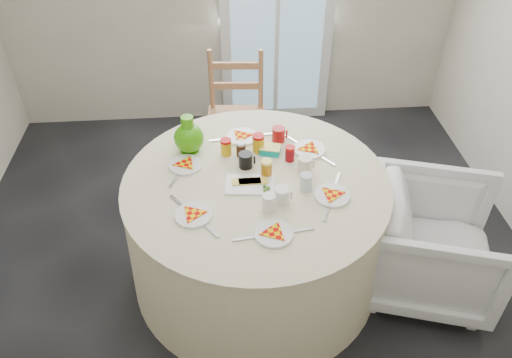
{
  "coord_description": "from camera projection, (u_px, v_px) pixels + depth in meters",
  "views": [
    {
      "loc": [
        -0.12,
        -2.27,
        2.65
      ],
      "look_at": [
        0.06,
        -0.01,
        0.8
      ],
      "focal_mm": 35.0,
      "sensor_mm": 36.0,
      "label": 1
    }
  ],
  "objects": [
    {
      "name": "floor",
      "position": [
        247.0,
        268.0,
        3.44
      ],
      "size": [
        4.0,
        4.0,
        0.0
      ],
      "primitive_type": "plane",
      "color": "black",
      "rests_on": "ground"
    },
    {
      "name": "glass_door",
      "position": [
        277.0,
        12.0,
        4.3
      ],
      "size": [
        1.0,
        0.08,
        2.1
      ],
      "primitive_type": "cube",
      "color": "silver",
      "rests_on": "floor"
    },
    {
      "name": "table",
      "position": [
        256.0,
        230.0,
        3.2
      ],
      "size": [
        1.64,
        1.64,
        0.83
      ],
      "primitive_type": "cylinder",
      "color": "beige",
      "rests_on": "floor"
    },
    {
      "name": "wooden_chair",
      "position": [
        236.0,
        124.0,
        3.99
      ],
      "size": [
        0.49,
        0.47,
        1.03
      ],
      "primitive_type": null,
      "rotation": [
        0.0,
        0.0,
        -0.07
      ],
      "color": "#A5684E",
      "rests_on": "floor"
    },
    {
      "name": "armchair",
      "position": [
        434.0,
        241.0,
        3.11
      ],
      "size": [
        0.92,
        0.95,
        0.8
      ],
      "primitive_type": "imported",
      "rotation": [
        0.0,
        0.0,
        1.28
      ],
      "color": "white",
      "rests_on": "floor"
    },
    {
      "name": "place_settings",
      "position": [
        256.0,
        183.0,
        2.95
      ],
      "size": [
        1.24,
        1.24,
        0.02
      ],
      "primitive_type": null,
      "rotation": [
        0.0,
        0.0,
        0.13
      ],
      "color": "white",
      "rests_on": "table"
    },
    {
      "name": "jar_cluster",
      "position": [
        256.0,
        153.0,
        3.09
      ],
      "size": [
        0.49,
        0.36,
        0.13
      ],
      "primitive_type": null,
      "rotation": [
        0.0,
        0.0,
        -0.34
      ],
      "color": "#8D3818",
      "rests_on": "table"
    },
    {
      "name": "butter_tub",
      "position": [
        270.0,
        153.0,
        3.15
      ],
      "size": [
        0.15,
        0.12,
        0.05
      ],
      "primitive_type": "cube",
      "rotation": [
        0.0,
        0.0,
        -0.26
      ],
      "color": "#03A9A9",
      "rests_on": "table"
    },
    {
      "name": "green_pitcher",
      "position": [
        189.0,
        140.0,
        3.12
      ],
      "size": [
        0.23,
        0.23,
        0.24
      ],
      "primitive_type": null,
      "rotation": [
        0.0,
        0.0,
        0.27
      ],
      "color": "#399A09",
      "rests_on": "table"
    },
    {
      "name": "cheese_platter",
      "position": [
        250.0,
        188.0,
        2.91
      ],
      "size": [
        0.3,
        0.21,
        0.04
      ],
      "primitive_type": null,
      "rotation": [
        0.0,
        0.0,
        -0.11
      ],
      "color": "silver",
      "rests_on": "table"
    },
    {
      "name": "mugs_glasses",
      "position": [
        277.0,
        175.0,
        2.95
      ],
      "size": [
        0.74,
        0.74,
        0.12
      ],
      "primitive_type": null,
      "rotation": [
        0.0,
        0.0,
        -0.17
      ],
      "color": "#999999",
      "rests_on": "table"
    }
  ]
}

